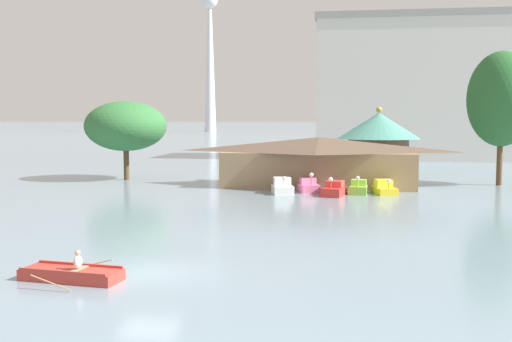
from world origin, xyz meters
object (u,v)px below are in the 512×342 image
Objects in this scene: boathouse at (319,160)px; distant_broadcast_tower at (210,32)px; shoreline_tree_tall_left at (126,126)px; shoreline_tree_right at (502,99)px; pedal_boat_yellow at (384,188)px; pedal_boat_red at (334,190)px; pedal_boat_pink at (308,186)px; pedal_boat_lime at (358,188)px; background_building_block at (416,88)px; green_roof_pavilion at (379,138)px; pedal_boat_white at (282,187)px; rowboat_with_rower at (72,274)px.

distant_broadcast_tower is at bearing 105.17° from boathouse.
shoreline_tree_right reaches higher than shoreline_tree_tall_left.
pedal_boat_yellow is 0.03× the size of distant_broadcast_tower.
pedal_boat_red is 20.63m from shoreline_tree_right.
pedal_boat_pink reaches higher than pedal_boat_lime.
background_building_block is at bearing 174.28° from pedal_boat_lime.
shoreline_tree_tall_left is (-27.01, -11.73, 1.53)m from green_roof_pavilion.
shoreline_tree_right is at bearing 102.22° from pedal_boat_white.
pedal_boat_yellow is (8.75, 1.16, -0.08)m from pedal_boat_white.
distant_broadcast_tower is at bearing 100.54° from shoreline_tree_tall_left.
pedal_boat_red is 0.38× the size of shoreline_tree_tall_left.
rowboat_with_rower is at bearing -72.74° from shoreline_tree_tall_left.
boathouse reaches higher than pedal_boat_yellow.
pedal_boat_pink is at bearing -22.91° from shoreline_tree_tall_left.
pedal_boat_pink is 254.05m from distant_broadcast_tower.
pedal_boat_white is at bearing -96.46° from pedal_boat_yellow.
rowboat_with_rower is at bearing -122.76° from shoreline_tree_right.
distant_broadcast_tower reaches higher than pedal_boat_pink.
pedal_boat_pink is at bearing -90.52° from pedal_boat_lime.
green_roof_pavilion is at bearing -104.02° from background_building_block.
pedal_boat_red is at bearing -101.88° from green_roof_pavilion.
rowboat_with_rower is 1.31× the size of pedal_boat_yellow.
green_roof_pavilion is 0.09× the size of distant_broadcast_tower.
pedal_boat_lime is 51.32m from background_building_block.
pedal_boat_red is 1.30× the size of pedal_boat_lime.
green_roof_pavilion is 0.31× the size of background_building_block.
pedal_boat_lime is at bearing -146.75° from shoreline_tree_right.
background_building_block is at bearing 95.68° from shoreline_tree_right.
boathouse is at bearing -74.83° from distant_broadcast_tower.
pedal_boat_pink is (7.60, 31.45, 0.28)m from rowboat_with_rower.
pedal_boat_lime is (4.39, -0.46, -0.03)m from pedal_boat_pink.
pedal_boat_red is (4.48, -0.66, -0.05)m from pedal_boat_white.
pedal_boat_lime is 255.63m from distant_broadcast_tower.
rowboat_with_rower is 37.76m from boathouse.
distant_broadcast_tower is at bearing 107.65° from green_roof_pavilion.
distant_broadcast_tower reaches higher than green_roof_pavilion.
pedal_boat_pink is 21.54m from shoreline_tree_right.
pedal_boat_red is 2.64m from pedal_boat_lime.
shoreline_tree_right is 249.87m from distant_broadcast_tower.
rowboat_with_rower is at bearing -38.45° from pedal_boat_yellow.
background_building_block is at bearing -68.09° from distant_broadcast_tower.
green_roof_pavilion is (0.42, 20.46, 3.69)m from pedal_boat_yellow.
pedal_boat_yellow is 20.80m from green_roof_pavilion.
rowboat_with_rower is at bearing -31.93° from pedal_boat_pink.
boathouse is 16.24m from green_roof_pavilion.
pedal_boat_pink is at bearing -109.14° from green_roof_pavilion.
rowboat_with_rower is at bearing -102.61° from boathouse.
background_building_block reaches higher than boathouse.
distant_broadcast_tower is (-63.37, 241.42, 47.39)m from pedal_boat_pink.
green_roof_pavilion is at bearing 143.05° from pedal_boat_white.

